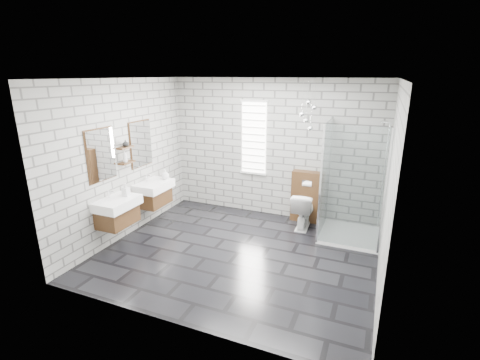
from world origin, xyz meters
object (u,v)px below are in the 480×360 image
Objects in this scene: vanity_left at (115,204)px; toilet at (303,210)px; shower_enclosure at (345,212)px; vanity_right at (152,187)px; cistern_panel at (307,197)px.

toilet is at bearing 36.22° from vanity_left.
shower_enclosure reaches higher than toilet.
shower_enclosure is at bearing 162.38° from toilet.
vanity_left is 1.00× the size of vanity_right.
cistern_panel is 1.47× the size of toilet.
vanity_right is 2.94m from cistern_panel.
vanity_right is 2.84m from toilet.
cistern_panel is (2.64, 1.27, -0.26)m from vanity_right.
vanity_left is 1.57× the size of cistern_panel.
vanity_right is at bearing 17.40° from toilet.
cistern_panel is 0.49× the size of shower_enclosure.
vanity_right is 2.31× the size of toilet.
toilet is (0.00, -0.31, -0.16)m from cistern_panel.
cistern_panel is at bearing 145.88° from shower_enclosure.
cistern_panel is at bearing 40.36° from vanity_left.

